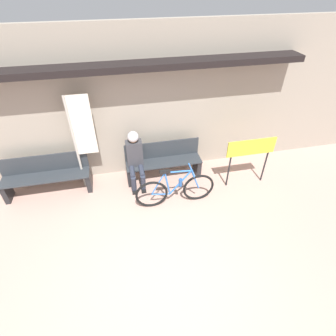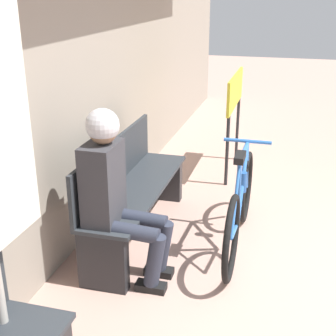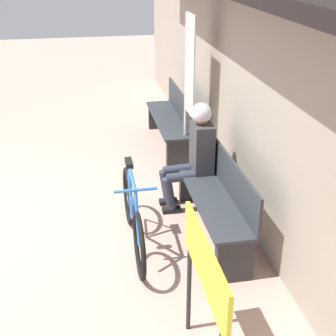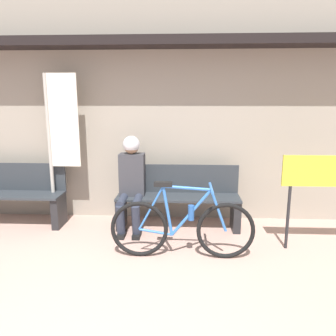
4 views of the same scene
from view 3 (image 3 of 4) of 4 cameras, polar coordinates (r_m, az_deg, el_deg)
The scene contains 7 objects.
storefront_wall at distance 5.09m, azimuth 9.83°, elevation 11.71°, with size 12.00×0.56×3.20m.
park_bench_near at distance 4.98m, azimuth 6.02°, elevation -3.94°, with size 1.68×0.42×0.86m.
bicycle at distance 4.79m, azimuth -4.29°, elevation -5.84°, with size 1.62×0.40×0.88m.
person_seated at distance 5.35m, azimuth 3.25°, elevation 2.28°, with size 0.34×0.60×1.29m.
park_bench_far at distance 7.19m, azimuth 0.44°, elevation 5.75°, with size 1.76×0.42×0.86m.
banner_pole at distance 6.12m, azimuth 2.57°, elevation 11.16°, with size 0.45×0.05×2.10m.
signboard at distance 3.18m, azimuth 4.50°, elevation -12.86°, with size 1.06×0.04×1.14m.
Camera 3 is at (4.63, 1.19, 2.84)m, focal length 50.00 mm.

